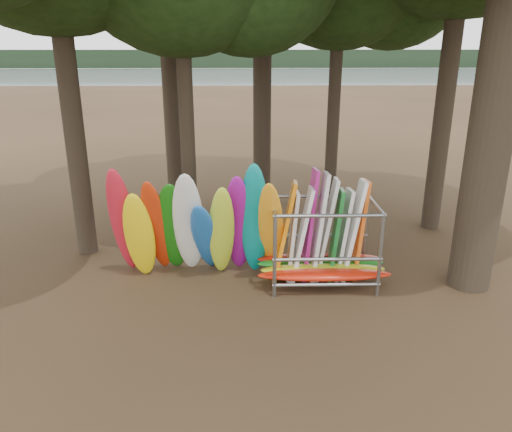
{
  "coord_description": "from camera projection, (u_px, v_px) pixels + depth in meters",
  "views": [
    {
      "loc": [
        -0.52,
        -10.71,
        5.67
      ],
      "look_at": [
        -0.21,
        1.5,
        1.4
      ],
      "focal_mm": 35.0,
      "sensor_mm": 36.0,
      "label": 1
    }
  ],
  "objects": [
    {
      "name": "ground",
      "position": [
        266.0,
        291.0,
        11.99
      ],
      "size": [
        120.0,
        120.0,
        0.0
      ],
      "primitive_type": "plane",
      "color": "#47331E",
      "rests_on": "ground"
    },
    {
      "name": "kayak_row",
      "position": [
        197.0,
        228.0,
        12.22
      ],
      "size": [
        4.38,
        2.12,
        3.22
      ],
      "color": "red",
      "rests_on": "ground"
    },
    {
      "name": "storage_rack",
      "position": [
        322.0,
        246.0,
        12.18
      ],
      "size": [
        3.23,
        1.5,
        2.83
      ],
      "color": "gray",
      "rests_on": "ground"
    },
    {
      "name": "far_shore",
      "position": [
        245.0,
        59.0,
        115.13
      ],
      "size": [
        160.0,
        4.0,
        4.0
      ],
      "primitive_type": "cube",
      "color": "black",
      "rests_on": "ground"
    },
    {
      "name": "lake",
      "position": [
        247.0,
        86.0,
        68.61
      ],
      "size": [
        160.0,
        160.0,
        0.0
      ],
      "primitive_type": "plane",
      "color": "gray",
      "rests_on": "ground"
    }
  ]
}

